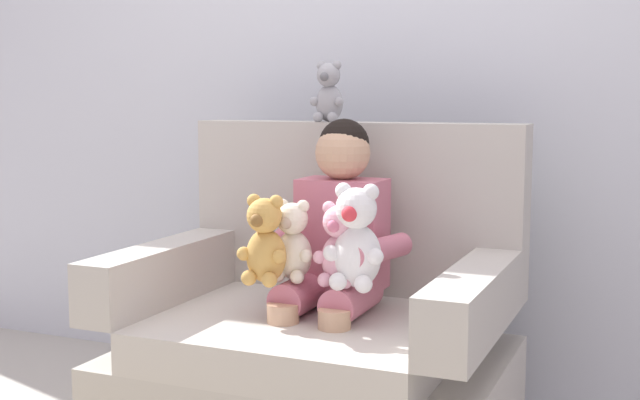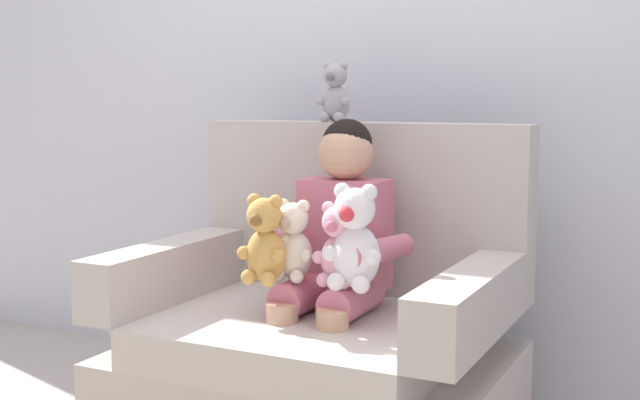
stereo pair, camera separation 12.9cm
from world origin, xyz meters
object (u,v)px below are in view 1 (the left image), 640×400
object	(u,v)px
armchair	(320,345)
plush_pink	(339,247)
plush_white	(356,240)
plush_cream	(293,243)
seated_child	(334,241)
plush_grey_on_backrest	(329,94)
plush_honey	(265,242)

from	to	relation	value
armchair	plush_pink	distance (m)	0.37
armchair	plush_white	world-z (taller)	armchair
plush_cream	plush_white	size ratio (longest dim) A/B	0.80
seated_child	plush_white	world-z (taller)	seated_child
armchair	plush_cream	size ratio (longest dim) A/B	4.70
plush_cream	plush_white	distance (m)	0.21
plush_grey_on_backrest	seated_child	bearing A→B (deg)	-73.02
plush_cream	plush_honey	distance (m)	0.09
armchair	plush_pink	world-z (taller)	armchair
plush_honey	seated_child	bearing A→B (deg)	75.63
plush_honey	plush_pink	bearing A→B (deg)	38.80
armchair	seated_child	distance (m)	0.33
seated_child	plush_grey_on_backrest	world-z (taller)	plush_grey_on_backrest
seated_child	plush_honey	world-z (taller)	seated_child
plush_white	plush_grey_on_backrest	distance (m)	0.65
seated_child	plush_cream	bearing A→B (deg)	-124.87
seated_child	plush_white	size ratio (longest dim) A/B	2.76
armchair	plush_cream	bearing A→B (deg)	-110.27
plush_pink	plush_grey_on_backrest	world-z (taller)	plush_grey_on_backrest
plush_grey_on_backrest	plush_cream	bearing A→B (deg)	-91.09
armchair	plush_honey	distance (m)	0.40
armchair	plush_grey_on_backrest	bearing A→B (deg)	107.89
plush_cream	armchair	bearing A→B (deg)	76.89
seated_child	plush_grey_on_backrest	size ratio (longest dim) A/B	4.04
plush_honey	plush_grey_on_backrest	size ratio (longest dim) A/B	1.28
plush_cream	plush_pink	world-z (taller)	plush_pink
plush_honey	plush_grey_on_backrest	world-z (taller)	plush_grey_on_backrest
armchair	seated_child	world-z (taller)	seated_child
plush_cream	plush_grey_on_backrest	world-z (taller)	plush_grey_on_backrest
plush_white	armchair	bearing A→B (deg)	147.97
plush_cream	plush_grey_on_backrest	bearing A→B (deg)	104.88
armchair	plush_pink	bearing A→B (deg)	-46.55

